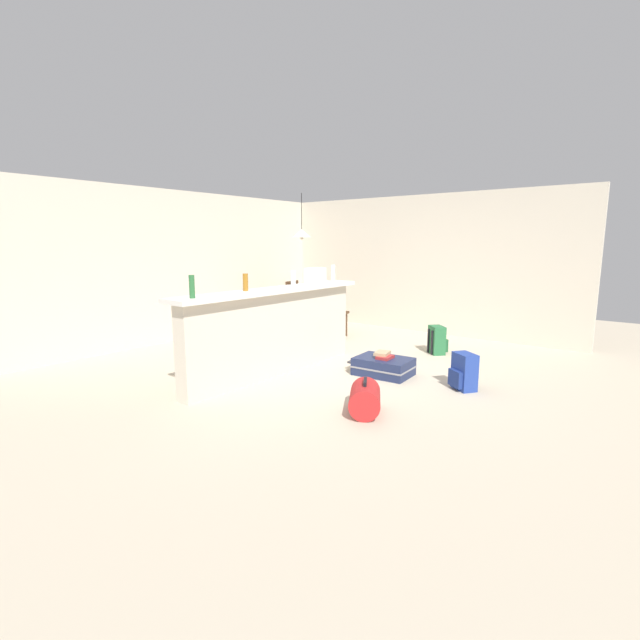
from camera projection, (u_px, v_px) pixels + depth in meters
ground_plane at (328, 368)px, 6.17m from camera, size 13.00×13.00×0.05m
wall_back at (187, 266)px, 7.81m from camera, size 6.60×0.10×2.50m
wall_right at (414, 264)px, 8.49m from camera, size 0.10×6.00×2.50m
partition_half_wall at (275, 334)px, 5.71m from camera, size 2.80×0.20×1.04m
bar_countertop at (274, 290)px, 5.62m from camera, size 2.96×0.40×0.05m
bottle_green at (192, 287)px, 4.62m from camera, size 0.06×0.06×0.24m
bottle_amber at (245, 282)px, 5.31m from camera, size 0.06×0.06×0.20m
bottle_clear at (293, 278)px, 5.89m from camera, size 0.06×0.06×0.20m
bottle_white at (333, 273)px, 6.60m from camera, size 0.06×0.06×0.24m
grocery_bag at (315, 276)px, 6.16m from camera, size 0.26×0.18×0.22m
dining_table at (306, 298)px, 8.32m from camera, size 1.10×0.80×0.74m
dining_chair_near_partition at (330, 308)px, 7.98m from camera, size 0.48×0.48×0.93m
dining_chair_far_side at (288, 302)px, 8.72m from camera, size 0.46×0.46×0.93m
pendant_lamp at (302, 233)px, 8.05m from camera, size 0.34×0.34×0.80m
suitcase_flat_navy at (383, 366)px, 5.73m from camera, size 0.54×0.85×0.22m
duffel_bag_red at (365, 398)px, 4.44m from camera, size 0.57×0.51×0.34m
backpack_green at (437, 340)px, 6.81m from camera, size 0.34×0.34×0.42m
backpack_blue at (464, 372)px, 5.15m from camera, size 0.33×0.34×0.42m
book_stack at (384, 355)px, 5.70m from camera, size 0.27×0.25×0.07m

